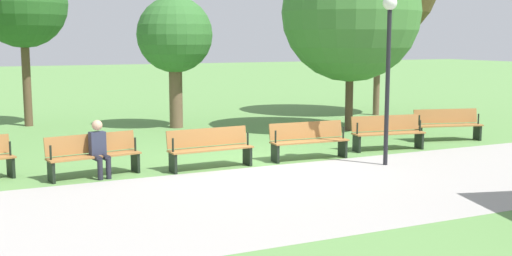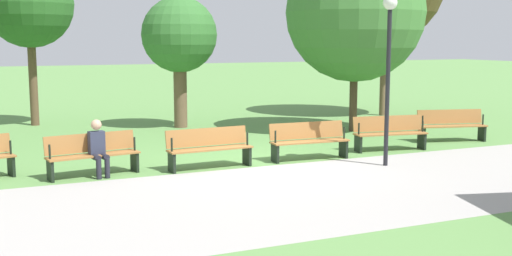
{
  "view_description": "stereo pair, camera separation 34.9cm",
  "coord_description": "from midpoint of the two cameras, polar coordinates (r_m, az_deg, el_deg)",
  "views": [
    {
      "loc": [
        6.2,
        12.78,
        2.85
      ],
      "look_at": [
        0.0,
        -0.37,
        0.8
      ],
      "focal_mm": 43.96,
      "sensor_mm": 36.0,
      "label": 1
    },
    {
      "loc": [
        5.88,
        12.93,
        2.85
      ],
      "look_at": [
        0.0,
        -0.37,
        0.8
      ],
      "focal_mm": 43.96,
      "sensor_mm": 36.0,
      "label": 2
    }
  ],
  "objects": [
    {
      "name": "ground_plane",
      "position": [
        14.49,
        -0.06,
        -3.32
      ],
      "size": [
        120.0,
        120.0,
        0.0
      ],
      "primitive_type": "plane",
      "color": "#5B8C47"
    },
    {
      "name": "path_paving",
      "position": [
        12.08,
        5.59,
        -5.65
      ],
      "size": [
        27.14,
        5.12,
        0.01
      ],
      "primitive_type": "cube",
      "color": "#A39E99",
      "rests_on": "ground"
    },
    {
      "name": "bench_0",
      "position": [
        18.58,
        16.51,
        0.36
      ],
      "size": [
        1.99,
        0.94,
        0.89
      ],
      "rotation": [
        0.0,
        0.0,
        -0.25
      ],
      "color": "#996633",
      "rests_on": "ground"
    },
    {
      "name": "bench_1",
      "position": [
        16.63,
        11.28,
        -0.33
      ],
      "size": [
        1.98,
        0.76,
        0.89
      ],
      "rotation": [
        0.0,
        0.0,
        -0.15
      ],
      "color": "#996633",
      "rests_on": "ground"
    },
    {
      "name": "bench_2",
      "position": [
        15.06,
        4.13,
        -1.05
      ],
      "size": [
        1.95,
        0.57,
        0.89
      ],
      "rotation": [
        0.0,
        0.0,
        -0.05
      ],
      "color": "#996633",
      "rests_on": "ground"
    },
    {
      "name": "bench_3",
      "position": [
        14.01,
        -4.93,
        -1.75
      ],
      "size": [
        1.95,
        0.57,
        0.89
      ],
      "rotation": [
        0.0,
        0.0,
        0.05
      ],
      "color": "#996633",
      "rests_on": "ground"
    },
    {
      "name": "bench_4",
      "position": [
        13.61,
        -15.3,
        -2.3
      ],
      "size": [
        1.98,
        0.76,
        0.89
      ],
      "rotation": [
        0.0,
        0.0,
        0.15
      ],
      "color": "#996633",
      "rests_on": "ground"
    },
    {
      "name": "person_seated",
      "position": [
        13.48,
        -14.81,
        -1.7
      ],
      "size": [
        0.38,
        0.56,
        1.2
      ],
      "rotation": [
        0.0,
        0.0,
        0.15
      ],
      "color": "#2D3347",
      "rests_on": "ground"
    },
    {
      "name": "tree_0",
      "position": [
        19.86,
        8.13,
        10.38
      ],
      "size": [
        4.3,
        4.3,
        5.84
      ],
      "color": "#4C3828",
      "rests_on": "ground"
    },
    {
      "name": "tree_2",
      "position": [
        22.14,
        -20.89,
        10.47
      ],
      "size": [
        2.87,
        2.87,
        5.45
      ],
      "color": "brown",
      "rests_on": "ground"
    },
    {
      "name": "tree_4",
      "position": [
        20.51,
        -7.89,
        8.27
      ],
      "size": [
        2.44,
        2.44,
        4.24
      ],
      "color": "brown",
      "rests_on": "ground"
    },
    {
      "name": "lamp_post",
      "position": [
        14.41,
        11.29,
        7.18
      ],
      "size": [
        0.32,
        0.32,
        3.82
      ],
      "color": "black",
      "rests_on": "ground"
    }
  ]
}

